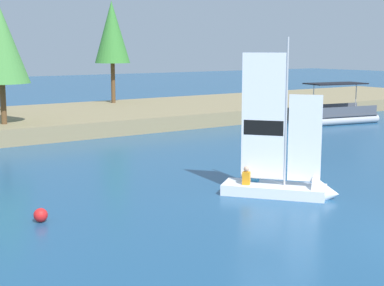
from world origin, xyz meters
The scene contains 6 objects.
shore_bank centered at (0.00, 29.74, 0.49)m, with size 80.00×12.97×0.99m, color #897A56.
shoreline_tree_centre centered at (-4.65, 25.80, 5.71)m, with size 3.28×3.28×7.06m.
shoreline_tree_right centered at (6.83, 34.07, 6.67)m, with size 2.85×2.85×8.19m.
sailboat centered at (0.11, 6.56, 0.46)m, with size 3.71×4.18×6.29m.
pontoon_boat centered at (17.61, 20.03, 0.69)m, with size 6.65×3.53×2.93m.
channel_buoy centered at (-8.75, 8.81, 0.22)m, with size 0.45×0.45×0.45m, color red.
Camera 1 is at (-14.92, -8.49, 5.48)m, focal length 54.11 mm.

